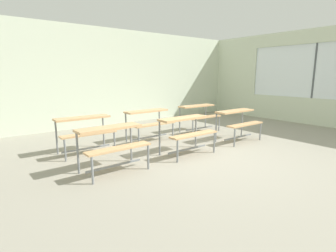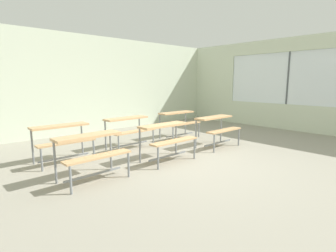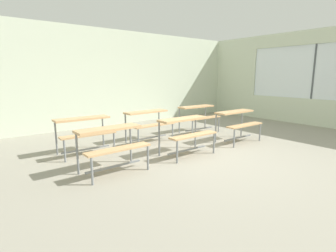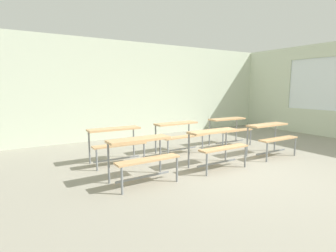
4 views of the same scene
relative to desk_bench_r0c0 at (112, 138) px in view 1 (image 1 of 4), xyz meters
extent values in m
cube|color=gray|center=(1.95, -0.57, -0.59)|extent=(10.00, 9.00, 0.05)
cube|color=beige|center=(1.95, 3.93, 0.94)|extent=(10.00, 0.12, 3.00)
cube|color=beige|center=(6.95, -0.57, -0.14)|extent=(0.12, 9.00, 0.85)
cube|color=beige|center=(6.95, 2.98, 1.14)|extent=(0.12, 1.90, 1.70)
cube|color=white|center=(6.95, -0.07, 1.14)|extent=(0.02, 4.20, 1.70)
cube|color=#4C5156|center=(6.95, -0.07, 1.14)|extent=(0.06, 0.05, 1.70)
cube|color=tan|center=(0.00, 0.11, 0.16)|extent=(1.11, 0.35, 0.04)
cube|color=tan|center=(0.01, -0.21, -0.12)|extent=(1.11, 0.25, 0.03)
cylinder|color=gray|center=(-0.51, 0.24, -0.20)|extent=(0.04, 0.04, 0.72)
cylinder|color=gray|center=(0.49, 0.26, -0.20)|extent=(0.04, 0.04, 0.72)
cylinder|color=gray|center=(-0.49, -0.31, -0.34)|extent=(0.04, 0.04, 0.44)
cylinder|color=gray|center=(0.51, -0.29, -0.34)|extent=(0.04, 0.04, 0.44)
cube|color=gray|center=(0.00, -0.03, -0.46)|extent=(1.00, 0.06, 0.03)
cube|color=tan|center=(1.62, 0.09, 0.16)|extent=(1.10, 0.33, 0.04)
cube|color=tan|center=(1.62, -0.23, -0.12)|extent=(1.10, 0.23, 0.03)
cylinder|color=gray|center=(1.12, 0.22, -0.20)|extent=(0.04, 0.04, 0.72)
cylinder|color=gray|center=(2.12, 0.23, -0.20)|extent=(0.04, 0.04, 0.72)
cylinder|color=gray|center=(1.13, -0.33, -0.34)|extent=(0.04, 0.04, 0.44)
cylinder|color=gray|center=(2.12, -0.32, -0.34)|extent=(0.04, 0.04, 0.44)
cube|color=gray|center=(1.62, -0.05, -0.46)|extent=(1.00, 0.04, 0.03)
cube|color=tan|center=(3.30, 0.11, 0.16)|extent=(1.10, 0.32, 0.04)
cube|color=tan|center=(3.30, -0.21, -0.12)|extent=(1.10, 0.22, 0.03)
cylinder|color=gray|center=(2.80, 0.25, -0.20)|extent=(0.04, 0.04, 0.72)
cylinder|color=gray|center=(3.80, 0.25, -0.20)|extent=(0.04, 0.04, 0.72)
cylinder|color=gray|center=(2.80, -0.30, -0.34)|extent=(0.04, 0.04, 0.44)
cylinder|color=gray|center=(3.80, -0.30, -0.34)|extent=(0.04, 0.04, 0.44)
cube|color=gray|center=(3.30, -0.03, -0.46)|extent=(1.00, 0.03, 0.03)
cube|color=tan|center=(0.02, 1.40, 0.16)|extent=(1.10, 0.34, 0.04)
cube|color=tan|center=(0.01, 1.08, -0.12)|extent=(1.10, 0.24, 0.03)
cylinder|color=gray|center=(-0.48, 1.55, -0.20)|extent=(0.04, 0.04, 0.72)
cylinder|color=gray|center=(0.52, 1.53, -0.20)|extent=(0.04, 0.04, 0.72)
cylinder|color=gray|center=(-0.49, 1.00, -0.34)|extent=(0.04, 0.04, 0.44)
cylinder|color=gray|center=(0.51, 0.98, -0.34)|extent=(0.04, 0.04, 0.44)
cube|color=gray|center=(0.02, 1.26, -0.46)|extent=(1.00, 0.05, 0.03)
cube|color=tan|center=(1.61, 1.44, 0.16)|extent=(1.11, 0.35, 0.04)
cube|color=tan|center=(1.62, 1.12, -0.12)|extent=(1.10, 0.25, 0.03)
cylinder|color=gray|center=(1.11, 1.57, -0.20)|extent=(0.04, 0.04, 0.72)
cylinder|color=gray|center=(2.11, 1.59, -0.20)|extent=(0.04, 0.04, 0.72)
cylinder|color=gray|center=(1.12, 1.02, -0.34)|extent=(0.04, 0.04, 0.44)
cylinder|color=gray|center=(2.12, 1.04, -0.34)|extent=(0.04, 0.04, 0.44)
cube|color=gray|center=(1.62, 1.30, -0.46)|extent=(1.00, 0.06, 0.03)
cube|color=tan|center=(3.32, 1.45, 0.16)|extent=(1.11, 0.35, 0.04)
cube|color=tan|center=(3.31, 1.13, -0.12)|extent=(1.11, 0.25, 0.03)
cylinder|color=gray|center=(2.82, 1.60, -0.20)|extent=(0.04, 0.04, 0.72)
cylinder|color=gray|center=(3.82, 1.58, -0.20)|extent=(0.04, 0.04, 0.72)
cylinder|color=gray|center=(2.81, 1.05, -0.34)|extent=(0.04, 0.04, 0.44)
cylinder|color=gray|center=(3.81, 1.03, -0.34)|extent=(0.04, 0.04, 0.44)
cube|color=gray|center=(3.31, 1.31, -0.46)|extent=(1.00, 0.06, 0.03)
camera|label=1|loc=(-1.85, -3.87, 1.04)|focal=28.00mm
camera|label=2|loc=(-1.85, -3.87, 1.04)|focal=28.00mm
camera|label=3|loc=(-1.85, -3.87, 1.04)|focal=28.00mm
camera|label=4|loc=(-1.85, -3.87, 1.04)|focal=28.00mm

